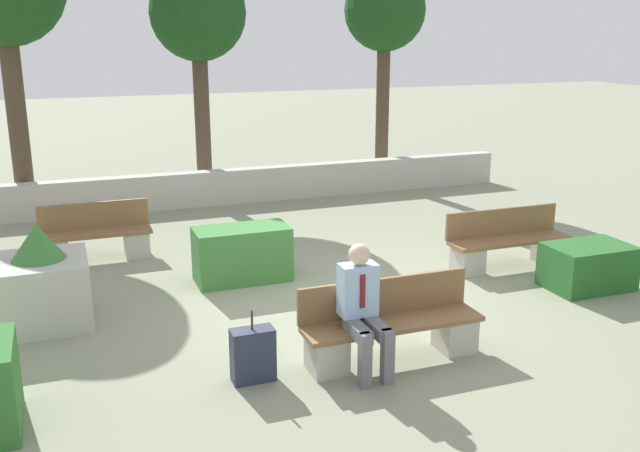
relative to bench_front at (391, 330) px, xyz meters
The scene contains 12 objects.
ground_plane 1.65m from the bench_front, 90.51° to the left, with size 60.00×60.00×0.00m, color gray.
perimeter_wall 7.35m from the bench_front, 90.11° to the left, with size 11.97×0.30×0.68m.
bench_front is the anchor object (origin of this frame).
bench_left_side 3.60m from the bench_front, 35.99° to the left, with size 1.86×0.48×0.83m.
bench_right_side 5.32m from the bench_front, 120.28° to the left, with size 1.62×0.49×0.83m.
person_seated_man 0.58m from the bench_front, 160.69° to the right, with size 0.38×0.64×1.32m.
hedge_block_near_left 3.02m from the bench_front, 106.57° to the left, with size 1.29×0.63×0.76m.
hedge_block_mid_left 3.55m from the bench_front, 16.43° to the left, with size 1.11×0.75×0.59m.
planter_corner_left 4.11m from the bench_front, 146.45° to the left, with size 1.05×1.05×1.21m.
suitcase 1.49m from the bench_front, behind, with size 0.43×0.22×0.75m.
tree_center_left 8.63m from the bench_front, 92.37° to the left, with size 1.86×1.86×4.59m.
tree_center_right 9.59m from the bench_front, 65.52° to the left, with size 1.75×1.75×4.61m.
Camera 1 is at (-3.10, -7.82, 3.38)m, focal length 40.00 mm.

